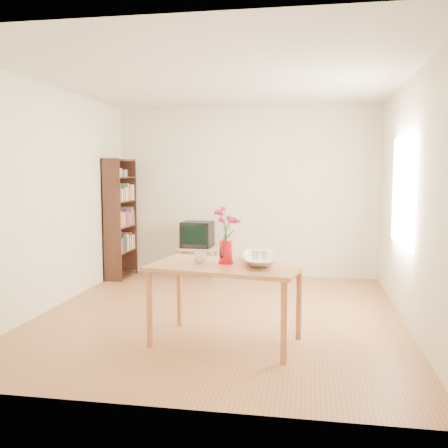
% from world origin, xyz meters
% --- Properties ---
extents(room, '(4.50, 4.50, 4.50)m').
position_xyz_m(room, '(0.03, 0.00, 1.30)').
color(room, '#925B34').
rests_on(room, ground).
extents(table, '(1.49, 1.00, 0.75)m').
position_xyz_m(table, '(0.22, -0.90, 0.67)').
color(table, '#A56338').
rests_on(table, ground).
extents(tv_stand, '(0.60, 0.45, 0.46)m').
position_xyz_m(tv_stand, '(-0.70, 1.97, 0.39)').
color(tv_stand, tan).
rests_on(tv_stand, ground).
extents(bookshelf, '(0.28, 0.70, 1.80)m').
position_xyz_m(bookshelf, '(-1.85, 1.75, 0.84)').
color(bookshelf, black).
rests_on(bookshelf, ground).
extents(pitcher, '(0.14, 0.22, 0.22)m').
position_xyz_m(pitcher, '(0.21, -0.84, 0.85)').
color(pitcher, red).
rests_on(pitcher, table).
extents(flowers, '(0.25, 0.25, 0.35)m').
position_xyz_m(flowers, '(0.21, -0.84, 1.13)').
color(flowers, '#D73263').
rests_on(flowers, pitcher).
extents(mug, '(0.16, 0.16, 0.09)m').
position_xyz_m(mug, '(-0.04, -0.83, 0.80)').
color(mug, white).
rests_on(mug, table).
extents(bowl, '(0.56, 0.56, 0.46)m').
position_xyz_m(bowl, '(0.53, -0.78, 0.98)').
color(bowl, white).
rests_on(bowl, table).
extents(teacup_a, '(0.09, 0.09, 0.07)m').
position_xyz_m(teacup_a, '(0.49, -0.78, 0.94)').
color(teacup_a, white).
rests_on(teacup_a, bowl).
extents(teacup_b, '(0.10, 0.10, 0.07)m').
position_xyz_m(teacup_b, '(0.57, -0.76, 0.93)').
color(teacup_b, white).
rests_on(teacup_b, bowl).
extents(television, '(0.46, 0.43, 0.39)m').
position_xyz_m(television, '(-0.70, 1.98, 0.66)').
color(television, black).
rests_on(television, tv_stand).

